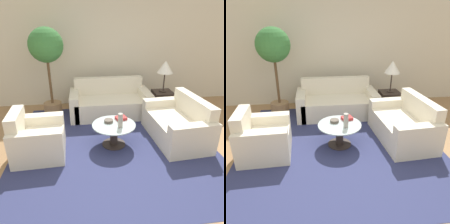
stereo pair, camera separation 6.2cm
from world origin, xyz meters
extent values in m
plane|color=#9E754C|center=(0.00, 0.00, 0.00)|extent=(14.00, 14.00, 0.00)
cube|color=beige|center=(0.00, 2.99, 1.30)|extent=(10.00, 0.06, 2.60)
cube|color=navy|center=(-0.02, 0.72, 0.00)|extent=(3.57, 3.64, 0.01)
cube|color=beige|center=(0.08, 2.04, 0.22)|extent=(1.65, 0.89, 0.43)
cube|color=beige|center=(0.08, 2.40, 0.42)|extent=(1.65, 0.18, 0.84)
cube|color=beige|center=(-0.75, 2.04, 0.30)|extent=(0.20, 0.89, 0.59)
cube|color=beige|center=(0.90, 2.04, 0.30)|extent=(0.20, 0.89, 0.59)
cube|color=beige|center=(-1.31, 0.59, 0.22)|extent=(0.85, 0.69, 0.43)
cube|color=beige|center=(-1.63, 0.57, 0.40)|extent=(0.21, 0.66, 0.81)
cube|color=beige|center=(-1.29, 0.26, 0.30)|extent=(0.83, 0.24, 0.59)
cube|color=beige|center=(-1.32, 0.91, 0.30)|extent=(0.83, 0.24, 0.59)
cube|color=beige|center=(1.17, 0.81, 0.22)|extent=(0.94, 1.30, 0.43)
cube|color=beige|center=(1.51, 0.83, 0.41)|extent=(0.27, 1.25, 0.82)
cube|color=beige|center=(1.13, 1.42, 0.30)|extent=(0.86, 0.26, 0.59)
cube|color=beige|center=(1.22, 0.19, 0.30)|extent=(0.86, 0.26, 0.59)
cylinder|color=#332823|center=(-0.02, 0.72, 0.01)|extent=(0.43, 0.43, 0.02)
cylinder|color=#332823|center=(-0.02, 0.72, 0.20)|extent=(0.14, 0.14, 0.40)
cylinder|color=#B2C6C6|center=(-0.02, 0.72, 0.41)|extent=(0.78, 0.78, 0.02)
cube|color=#332823|center=(1.36, 2.05, 0.27)|extent=(0.46, 0.46, 0.54)
cylinder|color=#332823|center=(1.36, 2.05, 0.55)|extent=(0.18, 0.18, 0.02)
cylinder|color=#332823|center=(1.36, 2.05, 0.78)|extent=(0.03, 0.03, 0.43)
cone|color=white|center=(1.36, 2.05, 1.13)|extent=(0.37, 0.37, 0.28)
cylinder|color=#93704C|center=(-1.28, 2.27, 0.15)|extent=(0.42, 0.42, 0.30)
cylinder|color=brown|center=(-1.28, 2.27, 0.86)|extent=(0.06, 0.06, 1.12)
sphere|color=#387538|center=(-1.28, 2.27, 1.63)|extent=(0.75, 0.75, 0.75)
cylinder|color=#9E998E|center=(0.07, 0.60, 0.55)|extent=(0.08, 0.08, 0.26)
cylinder|color=brown|center=(-0.10, 0.82, 0.44)|extent=(0.16, 0.16, 0.05)
cube|color=#BC3333|center=(0.14, 0.91, 0.45)|extent=(0.23, 0.20, 0.05)
camera|label=1|loc=(-0.51, -2.72, 2.19)|focal=35.00mm
camera|label=2|loc=(-0.45, -2.73, 2.19)|focal=35.00mm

